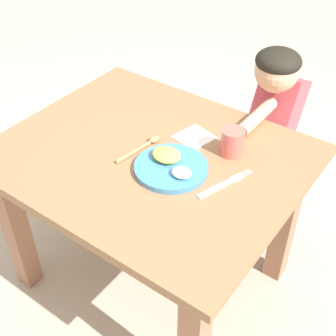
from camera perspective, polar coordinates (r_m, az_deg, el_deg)
ground_plane at (r=2.13m, az=-1.82°, el=-12.96°), size 8.00×8.00×0.00m
dining_table at (r=1.73m, az=-2.19°, el=-1.58°), size 1.05×0.87×0.69m
plate at (r=1.56m, az=0.34°, el=0.32°), size 0.25×0.25×0.06m
fork at (r=1.52m, az=6.78°, el=-2.04°), size 0.09×0.22×0.01m
spoon at (r=1.67m, az=-2.97°, el=2.76°), size 0.05×0.21×0.02m
drinking_cup at (r=1.63m, az=7.89°, el=3.17°), size 0.08×0.08×0.10m
person at (r=2.08m, az=12.70°, el=4.00°), size 0.18×0.45×0.94m
napkin at (r=1.72m, az=3.24°, el=3.77°), size 0.14×0.15×0.00m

